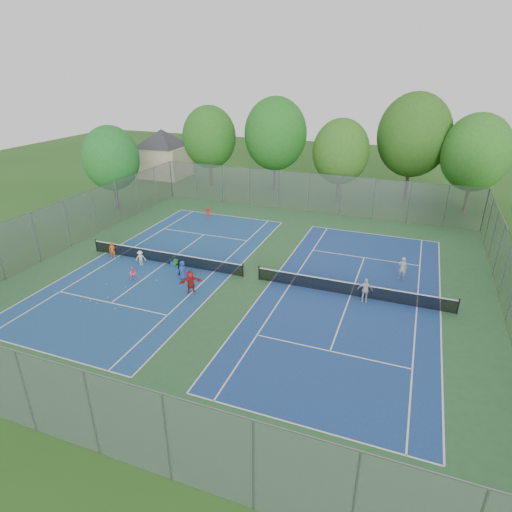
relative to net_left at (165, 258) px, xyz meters
The scene contains 37 objects.
ground 7.01m from the net_left, ahead, with size 120.00×120.00×0.00m, color #245019.
court_pad 7.01m from the net_left, ahead, with size 32.00×32.00×0.01m, color #29582E.
court_left 0.44m from the net_left, ahead, with size 10.97×23.77×0.01m, color navy.
court_right 14.01m from the net_left, ahead, with size 10.97×23.77×0.01m, color navy.
net_left is the anchor object (origin of this frame).
net_right 14.00m from the net_left, ahead, with size 12.87×0.10×0.91m, color black.
fence_north 17.53m from the net_left, 66.37° to the left, with size 32.00×0.10×4.00m, color gray.
fence_south 17.53m from the net_left, 66.37° to the right, with size 32.00×0.10×4.00m, color gray.
fence_west 9.13m from the net_left, behind, with size 32.00×0.10×4.00m, color gray.
house 28.55m from the net_left, 122.01° to the left, with size 11.03×11.03×7.30m.
tree_nw 23.72m from the net_left, 107.65° to the left, with size 6.40×6.40×9.58m.
tree_nl 23.81m from the net_left, 87.51° to the left, with size 7.20×7.20×10.69m.
tree_nc 23.38m from the net_left, 66.80° to the left, with size 6.00×6.00×8.85m.
tree_nr 29.59m from the net_left, 56.31° to the left, with size 7.60×7.60×11.42m.
tree_ne 31.60m from the net_left, 45.00° to the left, with size 6.60×6.60×9.77m.
tree_side_w 16.34m from the net_left, 140.19° to the left, with size 5.60×5.60×8.47m.
ball_crate 0.75m from the net_left, ahead, with size 0.33×0.33×0.28m, color #1644A9.
ball_hopper 1.04m from the net_left, ahead, with size 0.27×0.27×0.53m, color green.
student_a 4.38m from the net_left, behind, with size 0.48×0.31×1.31m, color #D55714.
student_b 3.28m from the net_left, 99.33° to the right, with size 0.49×0.38×1.01m, color #F45F93.
student_c 1.79m from the net_left, 148.05° to the right, with size 0.76×0.43×1.17m, color silver.
student_d 2.44m from the net_left, 32.74° to the right, with size 0.69×0.29×1.18m, color black.
student_e 3.16m from the net_left, 35.15° to the right, with size 0.67×0.44×1.38m, color #274290.
student_f 5.28m from the net_left, 39.41° to the right, with size 1.49×0.47×1.61m, color #B21F19.
child_far_baseline 10.68m from the net_left, 98.96° to the left, with size 0.73×0.42×1.13m, color #B32419.
instructor 17.31m from the net_left, 12.16° to the left, with size 0.62×0.41×1.70m, color #97979A.
teen_court_b 14.92m from the net_left, ahead, with size 0.93×0.39×1.59m, color silver.
tennis_ball_0 6.86m from the net_left, 101.79° to the right, with size 0.07×0.07×0.07m, color yellow.
tennis_ball_1 2.94m from the net_left, 69.83° to the right, with size 0.07×0.07×0.07m, color #B4CF30.
tennis_ball_2 7.01m from the net_left, 83.95° to the right, with size 0.07×0.07×0.07m, color #C0CF30.
tennis_ball_3 5.98m from the net_left, 96.04° to the right, with size 0.07×0.07×0.07m, color #DEEE37.
tennis_ball_4 6.41m from the net_left, 92.45° to the right, with size 0.07×0.07×0.07m, color #CBEB36.
tennis_ball_5 2.93m from the net_left, 120.47° to the right, with size 0.07×0.07×0.07m, color #B2CA2F.
tennis_ball_6 4.41m from the net_left, 95.12° to the right, with size 0.07×0.07×0.07m, color #C4DA32.
tennis_ball_7 6.85m from the net_left, 96.32° to the right, with size 0.07×0.07×0.07m, color #BBE234.
tennis_ball_8 4.88m from the net_left, 112.65° to the right, with size 0.07×0.07×0.07m, color #D7ED37.
tennis_ball_9 7.23m from the net_left, 105.53° to the right, with size 0.07×0.07×0.07m, color #BED030.
Camera 1 is at (9.94, -25.05, 13.76)m, focal length 30.00 mm.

